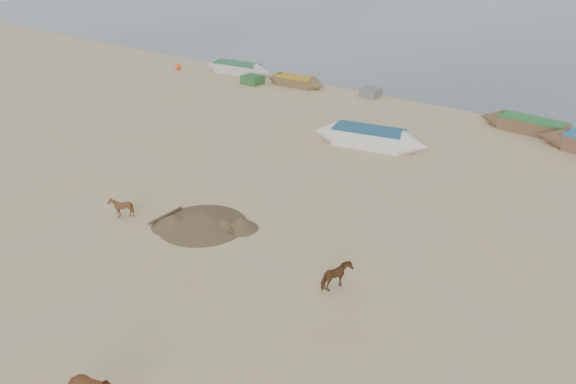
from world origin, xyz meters
name	(u,v)px	position (x,y,z in m)	size (l,w,h in m)	color
ground	(218,256)	(0.00, 0.00, 0.00)	(140.00, 140.00, 0.00)	tan
calf_front	(121,207)	(-5.10, -0.22, 0.42)	(0.68, 0.77, 0.85)	#59301C
calf_right	(337,277)	(4.38, 0.92, 0.45)	(0.90, 0.77, 0.91)	brown
near_canoe	(368,137)	(-1.45, 12.70, 0.50)	(6.16, 1.38, 1.00)	white
debris_pile	(202,218)	(-2.08, 1.28, 0.28)	(3.49, 3.49, 0.56)	brown
waterline_canoes	(535,126)	(4.82, 20.19, 0.43)	(48.51, 4.36, 0.94)	beige
beach_clutter	(510,127)	(3.64, 19.63, 0.30)	(44.28, 3.56, 0.64)	#2A5E2D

